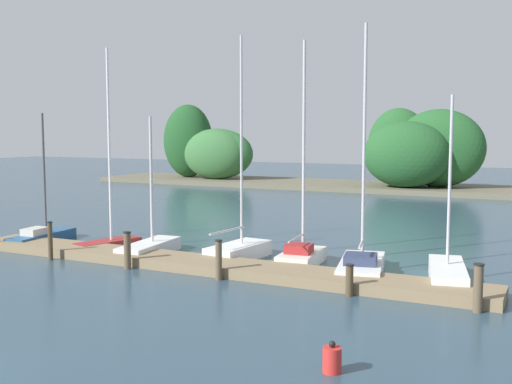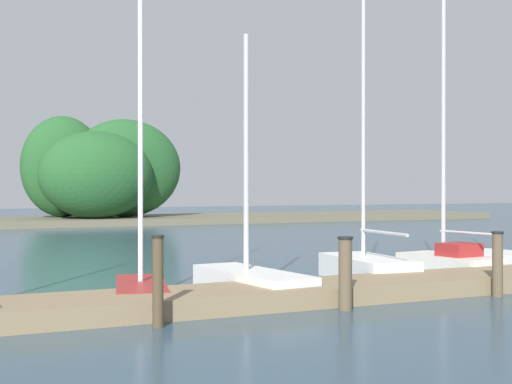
# 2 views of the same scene
# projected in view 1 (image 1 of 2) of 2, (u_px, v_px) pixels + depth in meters

# --- Properties ---
(dock_pier) EXTENTS (19.92, 1.80, 0.35)m
(dock_pier) POSITION_uv_depth(u_px,v_px,m) (200.00, 264.00, 21.46)
(dock_pier) COLOR #847051
(dock_pier) RESTS_ON ground
(far_shore) EXTENTS (57.45, 8.13, 7.36)m
(far_shore) POSITION_uv_depth(u_px,v_px,m) (331.00, 156.00, 52.21)
(far_shore) COLOR #66604C
(far_shore) RESTS_ON ground
(sailboat_0) EXTENTS (1.33, 3.85, 5.57)m
(sailboat_0) POSITION_uv_depth(u_px,v_px,m) (44.00, 235.00, 26.54)
(sailboat_0) COLOR #285684
(sailboat_0) RESTS_ON ground
(sailboat_1) EXTENTS (1.58, 3.05, 8.12)m
(sailboat_1) POSITION_uv_depth(u_px,v_px,m) (110.00, 238.00, 25.14)
(sailboat_1) COLOR maroon
(sailboat_1) RESTS_ON ground
(sailboat_2) EXTENTS (1.41, 3.62, 5.38)m
(sailboat_2) POSITION_uv_depth(u_px,v_px,m) (151.00, 246.00, 23.98)
(sailboat_2) COLOR white
(sailboat_2) RESTS_ON ground
(sailboat_3) EXTENTS (1.53, 3.45, 8.31)m
(sailboat_3) POSITION_uv_depth(u_px,v_px,m) (240.00, 248.00, 23.22)
(sailboat_3) COLOR white
(sailboat_3) RESTS_ON ground
(sailboat_4) EXTENTS (1.48, 3.09, 7.99)m
(sailboat_4) POSITION_uv_depth(u_px,v_px,m) (302.00, 252.00, 22.12)
(sailboat_4) COLOR silver
(sailboat_4) RESTS_ON ground
(sailboat_5) EXTENTS (2.15, 4.04, 8.34)m
(sailboat_5) POSITION_uv_depth(u_px,v_px,m) (362.00, 262.00, 20.73)
(sailboat_5) COLOR white
(sailboat_5) RESTS_ON ground
(sailboat_6) EXTENTS (1.80, 3.87, 5.94)m
(sailboat_6) POSITION_uv_depth(u_px,v_px,m) (447.00, 272.00, 19.53)
(sailboat_6) COLOR white
(sailboat_6) RESTS_ON ground
(mooring_piling_1) EXTENTS (0.20, 0.20, 1.45)m
(mooring_piling_1) POSITION_uv_depth(u_px,v_px,m) (50.00, 241.00, 22.90)
(mooring_piling_1) COLOR #4C3D28
(mooring_piling_1) RESTS_ON ground
(mooring_piling_2) EXTENTS (0.28, 0.28, 1.32)m
(mooring_piling_2) POSITION_uv_depth(u_px,v_px,m) (127.00, 250.00, 21.42)
(mooring_piling_2) COLOR brown
(mooring_piling_2) RESTS_ON ground
(mooring_piling_3) EXTENTS (0.24, 0.24, 1.32)m
(mooring_piling_3) POSITION_uv_depth(u_px,v_px,m) (219.00, 260.00, 19.83)
(mooring_piling_3) COLOR brown
(mooring_piling_3) RESTS_ON ground
(mooring_piling_4) EXTENTS (0.26, 0.26, 0.95)m
(mooring_piling_4) POSITION_uv_depth(u_px,v_px,m) (349.00, 280.00, 17.90)
(mooring_piling_4) COLOR #4C3D28
(mooring_piling_4) RESTS_ON ground
(mooring_piling_5) EXTENTS (0.28, 0.28, 1.32)m
(mooring_piling_5) POSITION_uv_depth(u_px,v_px,m) (478.00, 288.00, 16.25)
(mooring_piling_5) COLOR brown
(mooring_piling_5) RESTS_ON ground
(channel_buoy_0) EXTENTS (0.38, 0.38, 0.65)m
(channel_buoy_0) POSITION_uv_depth(u_px,v_px,m) (332.00, 359.00, 12.24)
(channel_buoy_0) COLOR red
(channel_buoy_0) RESTS_ON ground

